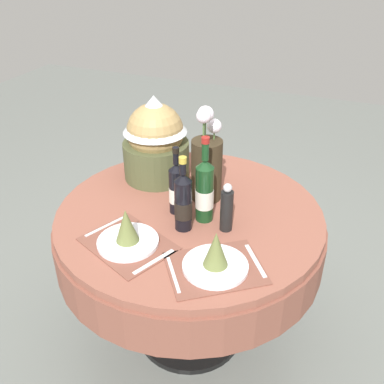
{
  "coord_description": "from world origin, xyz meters",
  "views": [
    {
      "loc": [
        0.61,
        -1.47,
        1.82
      ],
      "look_at": [
        0.0,
        0.03,
        0.83
      ],
      "focal_mm": 41.1,
      "sensor_mm": 36.0,
      "label": 1
    }
  ],
  "objects": [
    {
      "name": "wine_bottle_centre",
      "position": [
        0.08,
        -0.03,
        0.89
      ],
      "size": [
        0.08,
        0.08,
        0.38
      ],
      "color": "#143819",
      "rests_on": "dining_table"
    },
    {
      "name": "wine_bottle_rear",
      "position": [
        -0.05,
        -0.02,
        0.87
      ],
      "size": [
        0.07,
        0.07,
        0.31
      ],
      "color": "black",
      "rests_on": "dining_table"
    },
    {
      "name": "wine_bottle_left",
      "position": [
        0.02,
        -0.12,
        0.88
      ],
      "size": [
        0.07,
        0.07,
        0.32
      ],
      "color": "black",
      "rests_on": "dining_table"
    },
    {
      "name": "gift_tub_back_left",
      "position": [
        -0.27,
        0.23,
        0.97
      ],
      "size": [
        0.32,
        0.32,
        0.41
      ],
      "color": "#474C2D",
      "rests_on": "dining_table"
    },
    {
      "name": "pepper_mill",
      "position": [
        0.19,
        -0.07,
        0.85
      ],
      "size": [
        0.05,
        0.05,
        0.21
      ],
      "color": "black",
      "rests_on": "dining_table"
    },
    {
      "name": "place_setting_left",
      "position": [
        -0.13,
        -0.31,
        0.8
      ],
      "size": [
        0.42,
        0.37,
        0.16
      ],
      "color": "brown",
      "rests_on": "dining_table"
    },
    {
      "name": "flower_vase",
      "position": [
        0.03,
        0.13,
        0.93
      ],
      "size": [
        0.14,
        0.2,
        0.46
      ],
      "color": "#332819",
      "rests_on": "dining_table"
    },
    {
      "name": "ground",
      "position": [
        0.0,
        0.0,
        0.0
      ],
      "size": [
        8.0,
        8.0,
        0.0
      ],
      "primitive_type": "plane",
      "color": "slate"
    },
    {
      "name": "dining_table",
      "position": [
        0.0,
        0.0,
        0.61
      ],
      "size": [
        1.18,
        1.18,
        0.75
      ],
      "color": "brown",
      "rests_on": "ground"
    },
    {
      "name": "place_setting_right",
      "position": [
        0.23,
        -0.31,
        0.8
      ],
      "size": [
        0.43,
        0.41,
        0.16
      ],
      "color": "brown",
      "rests_on": "dining_table"
    }
  ]
}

